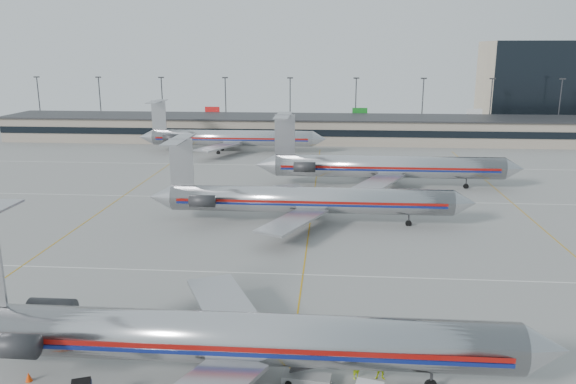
# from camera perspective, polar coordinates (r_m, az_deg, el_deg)

# --- Properties ---
(ground) EXTENTS (260.00, 260.00, 0.00)m
(ground) POSITION_cam_1_polar(r_m,az_deg,el_deg) (49.00, 0.89, -12.86)
(ground) COLOR gray
(ground) RESTS_ON ground
(apron_markings) EXTENTS (160.00, 0.15, 0.02)m
(apron_markings) POSITION_cam_1_polar(r_m,az_deg,el_deg) (58.07, 1.53, -8.38)
(apron_markings) COLOR silver
(apron_markings) RESTS_ON ground
(terminal) EXTENTS (162.00, 17.00, 6.25)m
(terminal) POSITION_cam_1_polar(r_m,az_deg,el_deg) (142.86, 3.41, 6.44)
(terminal) COLOR gray
(terminal) RESTS_ON ground
(light_mast_row) EXTENTS (163.60, 0.40, 15.28)m
(light_mast_row) POSITION_cam_1_polar(r_m,az_deg,el_deg) (156.20, 3.55, 9.10)
(light_mast_row) COLOR #38383D
(light_mast_row) RESTS_ON ground
(distant_building) EXTENTS (30.00, 20.00, 25.00)m
(distant_building) POSITION_cam_1_polar(r_m,az_deg,el_deg) (181.80, 23.92, 9.88)
(distant_building) COLOR tan
(distant_building) RESTS_ON ground
(jet_foreground) EXTENTS (44.38, 26.13, 11.62)m
(jet_foreground) POSITION_cam_1_polar(r_m,az_deg,el_deg) (39.65, -6.77, -14.39)
(jet_foreground) COLOR #BBBBC0
(jet_foreground) RESTS_ON ground
(jet_second_row) EXTENTS (43.10, 25.38, 11.28)m
(jet_second_row) POSITION_cam_1_polar(r_m,az_deg,el_deg) (73.76, 1.58, -0.77)
(jet_second_row) COLOR #BBBBC0
(jet_second_row) RESTS_ON ground
(jet_third_row) EXTENTS (44.47, 27.36, 12.16)m
(jet_third_row) POSITION_cam_1_polar(r_m,az_deg,el_deg) (95.06, 9.59, 2.59)
(jet_third_row) COLOR #BBBBC0
(jet_third_row) RESTS_ON ground
(jet_back_row) EXTENTS (42.42, 26.09, 11.60)m
(jet_back_row) POSITION_cam_1_polar(r_m,az_deg,el_deg) (127.02, -6.08, 5.51)
(jet_back_row) COLOR #BBBBC0
(jet_back_row) RESTS_ON ground
(belt_loader) EXTENTS (4.06, 1.61, 2.10)m
(belt_loader) POSITION_cam_1_polar(r_m,az_deg,el_deg) (40.52, 2.02, -18.22)
(belt_loader) COLOR gray
(belt_loader) RESTS_ON ground
(ramp_worker_near) EXTENTS (0.74, 0.72, 1.72)m
(ramp_worker_near) POSITION_cam_1_polar(r_m,az_deg,el_deg) (41.19, 6.98, -17.25)
(ramp_worker_near) COLOR #C4EF16
(ramp_worker_near) RESTS_ON ground
(ramp_worker_far) EXTENTS (0.91, 0.73, 1.82)m
(ramp_worker_far) POSITION_cam_1_polar(r_m,az_deg,el_deg) (41.29, 9.53, -17.19)
(ramp_worker_far) COLOR #D0E815
(ramp_worker_far) RESTS_ON ground
(cone_left) EXTENTS (0.52, 0.52, 0.66)m
(cone_left) POSITION_cam_1_polar(r_m,az_deg,el_deg) (44.67, -24.85, -16.67)
(cone_left) COLOR #EF4007
(cone_left) RESTS_ON ground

